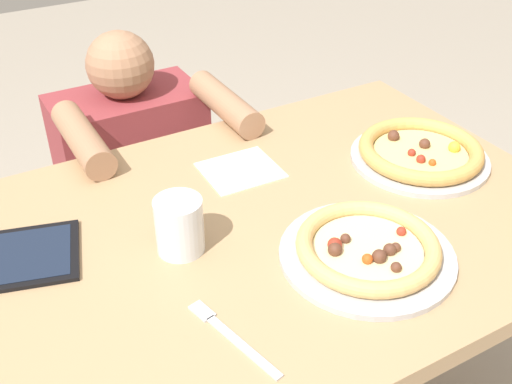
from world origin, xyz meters
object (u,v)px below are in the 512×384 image
(fork, at_px, (229,335))
(diner_seated, at_px, (141,202))
(tablet, at_px, (10,259))
(pizza_far, at_px, (420,152))
(water_cup_clear, at_px, (180,225))
(pizza_near, at_px, (367,249))

(fork, relative_size, diner_seated, 0.22)
(fork, height_order, tablet, tablet)
(pizza_far, bearing_deg, water_cup_clear, -177.86)
(pizza_far, relative_size, fork, 1.52)
(pizza_near, height_order, diner_seated, diner_seated)
(pizza_near, relative_size, diner_seated, 0.34)
(fork, relative_size, tablet, 0.73)
(pizza_near, relative_size, water_cup_clear, 2.97)
(pizza_near, height_order, fork, pizza_near)
(water_cup_clear, distance_m, diner_seated, 0.77)
(pizza_near, height_order, water_cup_clear, water_cup_clear)
(pizza_near, relative_size, tablet, 1.13)
(pizza_far, distance_m, fork, 0.66)
(pizza_near, bearing_deg, pizza_far, 33.97)
(pizza_far, bearing_deg, pizza_near, -146.03)
(water_cup_clear, xyz_separation_m, diner_seated, (0.13, 0.65, -0.39))
(pizza_near, xyz_separation_m, pizza_far, (0.31, 0.21, 0.00))
(pizza_near, distance_m, diner_seated, 0.92)
(pizza_far, xyz_separation_m, tablet, (-0.87, 0.10, -0.02))
(tablet, height_order, diner_seated, diner_seated)
(pizza_far, distance_m, diner_seated, 0.86)
(pizza_near, xyz_separation_m, diner_seated, (-0.15, 0.84, -0.36))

